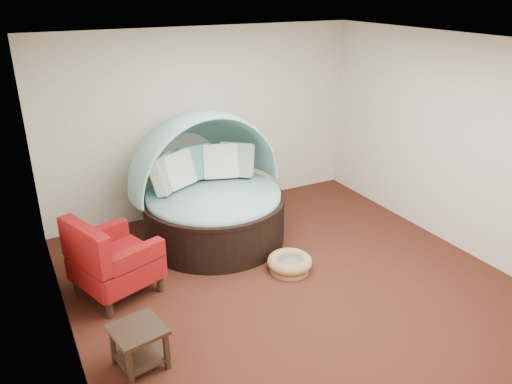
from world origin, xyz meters
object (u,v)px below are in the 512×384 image
pet_basket (290,263)px  red_armchair (111,260)px  side_table (139,342)px  canopy_daybed (209,181)px

pet_basket → red_armchair: 2.17m
red_armchair → pet_basket: bearing=-33.2°
side_table → pet_basket: bearing=20.6°
red_armchair → side_table: bearing=-112.0°
canopy_daybed → pet_basket: size_ratio=2.96×
pet_basket → side_table: 2.29m
pet_basket → red_armchair: size_ratio=0.69×
canopy_daybed → pet_basket: 1.61m
red_armchair → side_table: (-0.05, -1.31, -0.18)m
canopy_daybed → side_table: (-1.63, -2.14, -0.55)m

